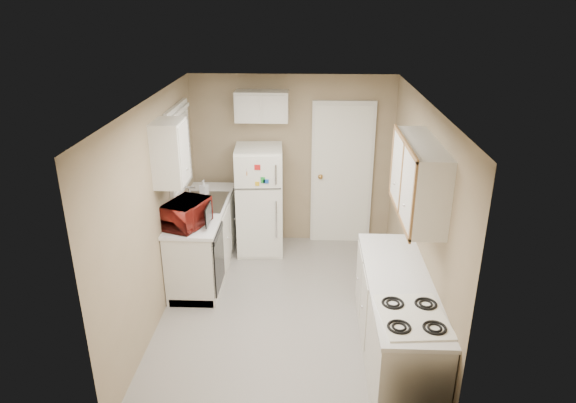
{
  "coord_description": "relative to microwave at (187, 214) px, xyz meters",
  "views": [
    {
      "loc": [
        0.23,
        -4.99,
        3.37
      ],
      "look_at": [
        0.0,
        0.5,
        1.15
      ],
      "focal_mm": 32.0,
      "sensor_mm": 36.0,
      "label": 1
    }
  ],
  "objects": [
    {
      "name": "wall_front",
      "position": [
        1.15,
        -2.23,
        0.15
      ],
      "size": [
        2.8,
        2.8,
        0.0
      ],
      "primitive_type": "plane",
      "color": "#9E8A6A",
      "rests_on": "floor"
    },
    {
      "name": "stove",
      "position": [
        2.26,
        -1.71,
        -0.65
      ],
      "size": [
        0.59,
        0.7,
        0.8
      ],
      "primitive_type": "cube",
      "rotation": [
        0.0,
        0.0,
        0.09
      ],
      "color": "white",
      "rests_on": "floor"
    },
    {
      "name": "wall_back",
      "position": [
        1.15,
        1.57,
        0.15
      ],
      "size": [
        2.8,
        2.8,
        0.0
      ],
      "primitive_type": "plane",
      "color": "#9E8A6A",
      "rests_on": "floor"
    },
    {
      "name": "window_blinds",
      "position": [
        -0.21,
        0.72,
        0.55
      ],
      "size": [
        0.1,
        0.98,
        1.08
      ],
      "primitive_type": "cube",
      "color": "silver",
      "rests_on": "wall_left"
    },
    {
      "name": "soap_bottle",
      "position": [
        0.0,
        0.99,
        -0.05
      ],
      "size": [
        0.11,
        0.12,
        0.2
      ],
      "primitive_type": "imported",
      "rotation": [
        0.0,
        0.0,
        -0.31
      ],
      "color": "white",
      "rests_on": "left_counter"
    },
    {
      "name": "right_counter",
      "position": [
        2.25,
        -1.13,
        -0.6
      ],
      "size": [
        0.6,
        2.0,
        0.9
      ],
      "primitive_type": "cube",
      "color": "silver",
      "rests_on": "floor"
    },
    {
      "name": "sink",
      "position": [
        0.05,
        0.72,
        -0.19
      ],
      "size": [
        0.54,
        0.74,
        0.16
      ],
      "primitive_type": "cube",
      "color": "gray",
      "rests_on": "left_counter"
    },
    {
      "name": "upper_cabinet_right",
      "position": [
        2.4,
        -0.83,
        0.75
      ],
      "size": [
        0.3,
        1.2,
        0.7
      ],
      "primitive_type": "cube",
      "color": "silver",
      "rests_on": "wall_right"
    },
    {
      "name": "ceiling",
      "position": [
        1.15,
        -0.33,
        1.35
      ],
      "size": [
        3.8,
        3.8,
        0.0
      ],
      "primitive_type": "plane",
      "color": "white",
      "rests_on": "floor"
    },
    {
      "name": "dishwasher",
      "position": [
        0.34,
        -0.03,
        -0.56
      ],
      "size": [
        0.03,
        0.58,
        0.72
      ],
      "primitive_type": "cube",
      "color": "black",
      "rests_on": "floor"
    },
    {
      "name": "left_counter",
      "position": [
        0.05,
        0.57,
        -0.6
      ],
      "size": [
        0.6,
        1.8,
        0.9
      ],
      "primitive_type": "cube",
      "color": "silver",
      "rests_on": "floor"
    },
    {
      "name": "interior_door",
      "position": [
        1.85,
        1.53,
        -0.03
      ],
      "size": [
        0.86,
        0.06,
        2.08
      ],
      "primitive_type": "cube",
      "color": "white",
      "rests_on": "floor"
    },
    {
      "name": "floor",
      "position": [
        1.15,
        -0.33,
        -1.05
      ],
      "size": [
        3.8,
        3.8,
        0.0
      ],
      "primitive_type": "plane",
      "color": "#AEA9A3",
      "rests_on": "ground"
    },
    {
      "name": "cabinet_over_fridge",
      "position": [
        0.75,
        1.42,
        0.95
      ],
      "size": [
        0.7,
        0.3,
        0.4
      ],
      "primitive_type": "cube",
      "color": "silver",
      "rests_on": "wall_back"
    },
    {
      "name": "upper_cabinet_left",
      "position": [
        -0.1,
        -0.11,
        0.75
      ],
      "size": [
        0.3,
        0.45,
        0.7
      ],
      "primitive_type": "cube",
      "color": "silver",
      "rests_on": "wall_left"
    },
    {
      "name": "microwave",
      "position": [
        0.0,
        0.0,
        0.0
      ],
      "size": [
        0.61,
        0.47,
        0.36
      ],
      "primitive_type": "imported",
      "rotation": [
        0.0,
        0.0,
        1.22
      ],
      "color": "maroon",
      "rests_on": "left_counter"
    },
    {
      "name": "wall_right",
      "position": [
        2.55,
        -0.33,
        0.15
      ],
      "size": [
        3.8,
        3.8,
        0.0
      ],
      "primitive_type": "plane",
      "color": "#9E8A6A",
      "rests_on": "floor"
    },
    {
      "name": "wall_left",
      "position": [
        -0.25,
        -0.33,
        0.15
      ],
      "size": [
        3.8,
        3.8,
        0.0
      ],
      "primitive_type": "plane",
      "color": "#9E8A6A",
      "rests_on": "floor"
    },
    {
      "name": "refrigerator",
      "position": [
        0.72,
        1.18,
        -0.3
      ],
      "size": [
        0.66,
        0.64,
        1.51
      ],
      "primitive_type": "cube",
      "rotation": [
        0.0,
        0.0,
        0.06
      ],
      "color": "white",
      "rests_on": "floor"
    }
  ]
}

